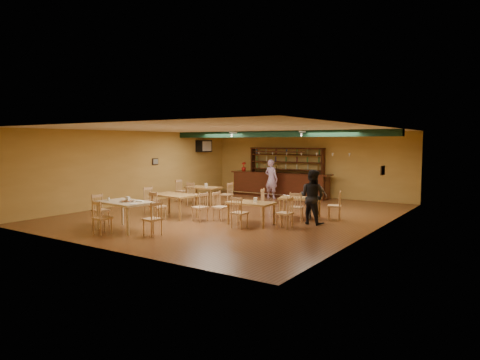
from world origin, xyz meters
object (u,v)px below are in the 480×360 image
Objects in this scene: dining_table_c at (174,206)px; near_table at (125,216)px; dining_table_b at (300,208)px; dining_table_d at (251,213)px; dining_table_a at (203,195)px; bar_counter at (280,185)px; patron_bar at (271,179)px; patron_right_a at (312,197)px.

near_table is (0.28, -2.41, 0.03)m from dining_table_c.
dining_table_b is 0.98× the size of dining_table_d.
dining_table_a is 1.02× the size of dining_table_b.
dining_table_b is at bearing -11.27° from dining_table_a.
dining_table_b is at bearing -54.58° from bar_counter.
bar_counter is 6.92m from dining_table_c.
patron_bar reaches higher than bar_counter.
patron_right_a reaches higher than dining_table_b.
patron_right_a is (4.40, 1.47, 0.46)m from dining_table_c.
dining_table_b is 5.74m from near_table.
dining_table_a is 0.82× the size of patron_right_a.
bar_counter is 9.31m from near_table.
dining_table_c is (-3.60, -2.27, 0.05)m from dining_table_b.
bar_counter is 3.54× the size of dining_table_a.
dining_table_d is 0.90× the size of near_table.
patron_right_a is at bearing 35.15° from dining_table_d.
patron_right_a is (5.61, -1.61, 0.50)m from dining_table_a.
bar_counter is at bearing 94.92° from near_table.
patron_right_a reaches higher than dining_table_a.
patron_bar reaches higher than dining_table_b.
patron_right_a is at bearing -60.84° from dining_table_b.
dining_table_a is 5.69m from near_table.
patron_bar reaches higher than dining_table_a.
patron_right_a reaches higher than bar_counter.
dining_table_c is (1.21, -3.09, 0.04)m from dining_table_a.
dining_table_d is at bearing 119.33° from patron_bar.
dining_table_a is at bearing 110.27° from near_table.
dining_table_b is 0.88× the size of dining_table_c.
dining_table_d is 3.78m from near_table.
dining_table_a is at bearing 68.29° from patron_bar.
patron_bar is at bearing 92.88° from dining_table_c.
patron_right_a is (0.80, -0.80, 0.51)m from dining_table_b.
patron_bar is (0.32, 6.08, 0.50)m from dining_table_c.
near_table is at bearing -77.47° from dining_table_c.
dining_table_a is at bearing -111.69° from bar_counter.
patron_bar is (-2.56, 5.75, 0.54)m from dining_table_d.
dining_table_c is at bearing 92.32° from patron_bar.
bar_counter reaches higher than near_table.
dining_table_a is at bearing -9.32° from patron_right_a.
near_table is (-3.32, -4.68, 0.07)m from dining_table_b.
dining_table_c is 0.92× the size of patron_right_a.
dining_table_c reaches higher than dining_table_a.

